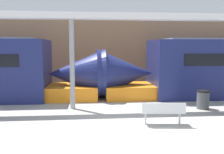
# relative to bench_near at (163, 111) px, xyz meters

# --- Properties ---
(ground_plane) EXTENTS (60.00, 60.00, 0.00)m
(ground_plane) POSITION_rel_bench_near_xyz_m (-1.28, -0.37, -0.51)
(ground_plane) COLOR #9E9B96
(station_wall) EXTENTS (56.00, 0.20, 5.00)m
(station_wall) POSITION_rel_bench_near_xyz_m (-1.28, 8.79, 1.99)
(station_wall) COLOR #937051
(station_wall) RESTS_ON ground_plane
(bench_near) EXTENTS (1.52, 0.58, 0.82)m
(bench_near) POSITION_rel_bench_near_xyz_m (0.00, 0.00, 0.00)
(bench_near) COLOR silver
(bench_near) RESTS_ON ground_plane
(trash_bin) EXTENTS (0.56, 0.56, 0.81)m
(trash_bin) POSITION_rel_bench_near_xyz_m (2.45, 2.18, -0.10)
(trash_bin) COLOR #4C4F54
(trash_bin) RESTS_ON ground_plane
(support_column_near) EXTENTS (0.21, 0.21, 3.90)m
(support_column_near) POSITION_rel_bench_near_xyz_m (-3.27, 2.72, 1.44)
(support_column_near) COLOR gray
(support_column_near) RESTS_ON ground_plane
(canopy_beam) EXTENTS (28.00, 0.60, 0.28)m
(canopy_beam) POSITION_rel_bench_near_xyz_m (-3.27, 2.72, 3.53)
(canopy_beam) COLOR silver
(canopy_beam) RESTS_ON support_column_near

